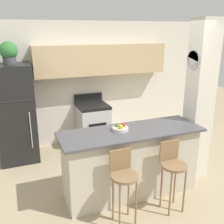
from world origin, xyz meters
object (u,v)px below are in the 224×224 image
Objects in this scene: stove_range at (93,125)px; bar_stool_right at (173,166)px; bar_stool_left at (123,177)px; potted_plant_on_fridge at (9,52)px; refrigerator at (16,114)px; fruit_bowl at (120,128)px.

stove_range is 2.41m from bar_stool_right.
bar_stool_left and bar_stool_right have the same top height.
stove_range is at bearing 81.69° from bar_stool_left.
refrigerator is at bearing -64.51° from potted_plant_on_fridge.
bar_stool_left is 2.93m from potted_plant_on_fridge.
stove_range reaches higher than bar_stool_right.
bar_stool_left is at bearing -63.85° from refrigerator.
stove_range is 1.11× the size of bar_stool_left.
bar_stool_left is 1.00× the size of bar_stool_right.
fruit_bowl is (1.35, -1.74, 0.15)m from refrigerator.
potted_plant_on_fridge is at bearing 128.61° from bar_stool_right.
potted_plant_on_fridge reaches higher than stove_range.
refrigerator reaches higher than stove_range.
stove_range is 1.11× the size of bar_stool_right.
stove_range is at bearing 1.86° from potted_plant_on_fridge.
fruit_bowl is (1.35, -1.74, -0.96)m from potted_plant_on_fridge.
bar_stool_right is at bearing -51.39° from refrigerator.
fruit_bowl is at bearing 70.74° from bar_stool_left.
stove_range is 2.73× the size of potted_plant_on_fridge.
potted_plant_on_fridge is at bearing 115.49° from refrigerator.
potted_plant_on_fridge reaches higher than bar_stool_right.
refrigerator is 1.11m from potted_plant_on_fridge.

